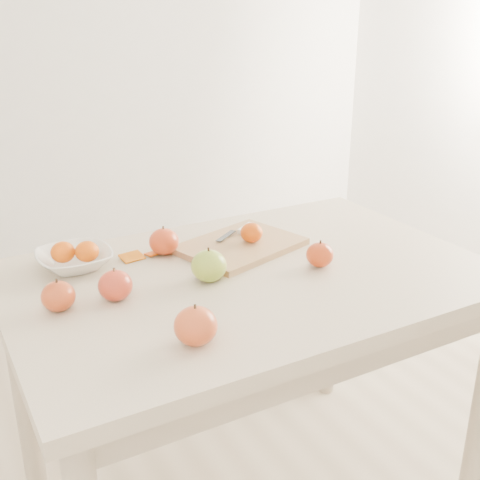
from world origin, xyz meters
TOP-DOWN VIEW (x-y plane):
  - table at (0.00, 0.00)m, footprint 1.20×0.80m
  - cutting_board at (0.06, 0.15)m, footprint 0.38×0.32m
  - board_tangerine at (0.09, 0.14)m, footprint 0.06×0.06m
  - fruit_bowl at (-0.38, 0.24)m, footprint 0.19×0.19m
  - bowl_tangerine_near at (-0.40, 0.25)m, footprint 0.06×0.06m
  - bowl_tangerine_far at (-0.35, 0.23)m, footprint 0.06×0.06m
  - orange_peel_a at (-0.23, 0.22)m, footprint 0.07×0.05m
  - orange_peel_b at (-0.17, 0.22)m, footprint 0.05×0.04m
  - paring_knife at (0.10, 0.22)m, footprint 0.16×0.09m
  - apple_green at (-0.11, 0.00)m, footprint 0.09×0.09m
  - apple_red_c at (-0.27, -0.25)m, footprint 0.09×0.09m
  - apple_red_d at (-0.34, 0.02)m, footprint 0.08×0.08m
  - apple_red_a at (-0.14, 0.21)m, footprint 0.08×0.08m
  - apple_red_e at (0.18, -0.06)m, footprint 0.07×0.07m
  - apple_red_b at (-0.47, 0.03)m, footprint 0.08×0.08m

SIDE VIEW (x-z plane):
  - table at x=0.00m, z-range 0.28..1.03m
  - orange_peel_a at x=-0.23m, z-range 0.75..0.76m
  - orange_peel_b at x=-0.17m, z-range 0.75..0.76m
  - cutting_board at x=0.06m, z-range 0.75..0.77m
  - fruit_bowl at x=-0.38m, z-range 0.75..0.80m
  - paring_knife at x=0.10m, z-range 0.77..0.78m
  - apple_red_e at x=0.18m, z-range 0.75..0.81m
  - apple_red_b at x=-0.47m, z-range 0.75..0.82m
  - apple_red_d at x=-0.34m, z-range 0.75..0.82m
  - apple_red_a at x=-0.14m, z-range 0.75..0.82m
  - apple_green at x=-0.11m, z-range 0.75..0.83m
  - apple_red_c at x=-0.27m, z-range 0.75..0.83m
  - bowl_tangerine_far at x=-0.35m, z-range 0.77..0.82m
  - board_tangerine at x=0.09m, z-range 0.77..0.82m
  - bowl_tangerine_near at x=-0.40m, z-range 0.77..0.82m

